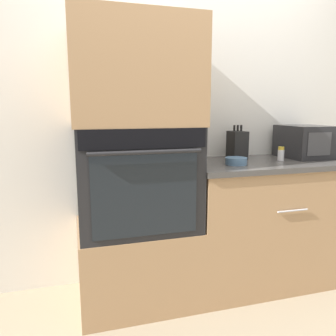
% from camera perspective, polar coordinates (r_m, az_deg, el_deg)
% --- Properties ---
extents(ground_plane, '(12.00, 12.00, 0.00)m').
position_cam_1_polar(ground_plane, '(2.27, 6.60, -23.83)').
color(ground_plane, gray).
extents(wall_back, '(8.00, 0.05, 2.50)m').
position_cam_1_polar(wall_back, '(2.48, 1.53, 9.77)').
color(wall_back, silver).
rests_on(wall_back, ground_plane).
extents(oven_cabinet_base, '(0.76, 0.60, 0.52)m').
position_cam_1_polar(oven_cabinet_base, '(2.30, -5.38, -15.90)').
color(oven_cabinet_base, '#A87F56').
rests_on(oven_cabinet_base, ground_plane).
extents(wall_oven, '(0.73, 0.64, 0.65)m').
position_cam_1_polar(wall_oven, '(2.10, -5.63, -1.52)').
color(wall_oven, black).
rests_on(wall_oven, oven_cabinet_base).
extents(oven_cabinet_upper, '(0.76, 0.60, 0.62)m').
position_cam_1_polar(oven_cabinet_upper, '(2.07, -5.96, 15.94)').
color(oven_cabinet_upper, '#A87F56').
rests_on(oven_cabinet_upper, wall_oven).
extents(counter_unit, '(1.18, 0.63, 0.90)m').
position_cam_1_polar(counter_unit, '(2.56, 16.44, -8.81)').
color(counter_unit, '#A87F56').
rests_on(counter_unit, ground_plane).
extents(microwave, '(0.31, 0.37, 0.24)m').
position_cam_1_polar(microwave, '(2.70, 22.63, 4.27)').
color(microwave, '#232326').
rests_on(microwave, counter_unit).
extents(knife_block, '(0.11, 0.14, 0.25)m').
position_cam_1_polar(knife_block, '(2.47, 11.95, 3.95)').
color(knife_block, black).
rests_on(knife_block, counter_unit).
extents(bowl, '(0.14, 0.14, 0.05)m').
position_cam_1_polar(bowl, '(2.22, 11.77, 1.20)').
color(bowl, '#517599').
rests_on(bowl, counter_unit).
extents(condiment_jar_near, '(0.04, 0.04, 0.12)m').
position_cam_1_polar(condiment_jar_near, '(2.38, 3.92, 2.78)').
color(condiment_jar_near, '#427047').
rests_on(condiment_jar_near, counter_unit).
extents(condiment_jar_mid, '(0.05, 0.05, 0.10)m').
position_cam_1_polar(condiment_jar_mid, '(2.48, 19.07, 2.34)').
color(condiment_jar_mid, silver).
rests_on(condiment_jar_mid, counter_unit).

